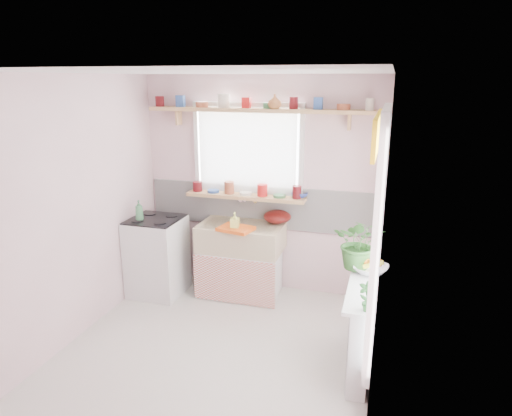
% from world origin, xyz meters
% --- Properties ---
extents(room, '(3.20, 3.20, 3.20)m').
position_xyz_m(room, '(0.66, 0.86, 1.37)').
color(room, silver).
rests_on(room, ground).
extents(sink_unit, '(0.95, 0.65, 1.11)m').
position_xyz_m(sink_unit, '(-0.15, 1.29, 0.43)').
color(sink_unit, white).
rests_on(sink_unit, ground).
extents(cooker, '(0.58, 0.58, 0.93)m').
position_xyz_m(cooker, '(-1.10, 1.05, 0.46)').
color(cooker, white).
rests_on(cooker, ground).
extents(radiator_ledge, '(0.22, 0.95, 0.78)m').
position_xyz_m(radiator_ledge, '(1.30, 0.20, 0.40)').
color(radiator_ledge, white).
rests_on(radiator_ledge, ground).
extents(windowsill, '(1.40, 0.22, 0.04)m').
position_xyz_m(windowsill, '(-0.15, 1.48, 1.14)').
color(windowsill, tan).
rests_on(windowsill, room).
extents(pine_shelf, '(2.52, 0.24, 0.04)m').
position_xyz_m(pine_shelf, '(0.00, 1.47, 2.12)').
color(pine_shelf, tan).
rests_on(pine_shelf, room).
extents(shelf_crockery, '(2.47, 0.11, 0.12)m').
position_xyz_m(shelf_crockery, '(-0.02, 1.47, 2.19)').
color(shelf_crockery, '#590F14').
rests_on(shelf_crockery, pine_shelf).
extents(sill_crockery, '(1.35, 0.11, 0.12)m').
position_xyz_m(sill_crockery, '(-0.17, 1.48, 1.22)').
color(sill_crockery, '#590F14').
rests_on(sill_crockery, windowsill).
extents(dish_tray, '(0.41, 0.34, 0.04)m').
position_xyz_m(dish_tray, '(-0.14, 1.10, 0.87)').
color(dish_tray, '#F95E16').
rests_on(dish_tray, sink_unit).
extents(colander, '(0.35, 0.35, 0.14)m').
position_xyz_m(colander, '(0.22, 1.50, 0.92)').
color(colander, '#510F0D').
rests_on(colander, sink_unit).
extents(jade_plant, '(0.45, 0.39, 0.49)m').
position_xyz_m(jade_plant, '(1.21, 0.60, 1.02)').
color(jade_plant, '#316729').
rests_on(jade_plant, radiator_ledge).
extents(fruit_bowl, '(0.36, 0.36, 0.07)m').
position_xyz_m(fruit_bowl, '(1.33, 0.52, 0.81)').
color(fruit_bowl, white).
rests_on(fruit_bowl, radiator_ledge).
extents(herb_pot, '(0.14, 0.10, 0.24)m').
position_xyz_m(herb_pot, '(1.33, -0.20, 0.89)').
color(herb_pot, '#286429').
rests_on(herb_pot, radiator_ledge).
extents(soap_bottle_sink, '(0.10, 0.11, 0.20)m').
position_xyz_m(soap_bottle_sink, '(-0.15, 1.10, 0.95)').
color(soap_bottle_sink, '#E8EC69').
rests_on(soap_bottle_sink, sink_unit).
extents(sill_cup, '(0.15, 0.15, 0.10)m').
position_xyz_m(sill_cup, '(0.05, 1.54, 1.21)').
color(sill_cup, white).
rests_on(sill_cup, windowsill).
extents(sill_bowl, '(0.22, 0.22, 0.06)m').
position_xyz_m(sill_bowl, '(0.47, 1.54, 1.19)').
color(sill_bowl, '#2F4399').
rests_on(sill_bowl, windowsill).
extents(shelf_vase, '(0.15, 0.15, 0.15)m').
position_xyz_m(shelf_vase, '(0.20, 1.41, 2.22)').
color(shelf_vase, '#AE6A35').
rests_on(shelf_vase, pine_shelf).
extents(cooker_bottle, '(0.11, 0.11, 0.23)m').
position_xyz_m(cooker_bottle, '(-1.23, 0.94, 1.03)').
color(cooker_bottle, '#458B58').
rests_on(cooker_bottle, cooker).
extents(fruit, '(0.20, 0.14, 0.10)m').
position_xyz_m(fruit, '(1.34, 0.52, 0.87)').
color(fruit, orange).
rests_on(fruit, fruit_bowl).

